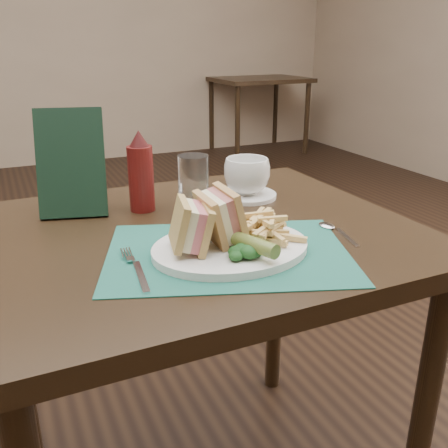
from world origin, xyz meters
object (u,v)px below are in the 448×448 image
placemat (228,253)px  sandwich_half_a (179,226)px  coffee_cup (247,176)px  sandwich_half_b (210,217)px  saucer (247,195)px  plate (231,248)px  drinking_glass (194,184)px  check_presenter (71,163)px  ketchup_bottle (141,171)px  table_main (200,376)px  table_bg_right (258,115)px

placemat → sandwich_half_a: size_ratio=4.83×
sandwich_half_a → coffee_cup: (0.28, 0.29, -0.01)m
sandwich_half_b → saucer: bearing=53.5°
plate → coffee_cup: bearing=58.0°
drinking_glass → sandwich_half_a: bearing=-116.6°
sandwich_half_a → saucer: size_ratio=0.62×
saucer → check_presenter: 0.43m
coffee_cup → ketchup_bottle: size_ratio=0.61×
placemat → check_presenter: size_ratio=1.85×
table_main → sandwich_half_a: bearing=-122.8°
sandwich_half_a → check_presenter: check_presenter is taller
sandwich_half_a → plate: bearing=6.8°
saucer → coffee_cup: (0.00, 0.00, 0.05)m
check_presenter → table_bg_right: bearing=70.7°
table_bg_right → plate: plate is taller
sandwich_half_b → saucer: size_ratio=0.68×
placemat → drinking_glass: (0.03, 0.26, 0.06)m
sandwich_half_a → check_presenter: 0.37m
table_main → plate: (0.01, -0.14, 0.38)m
saucer → ketchup_bottle: bearing=177.3°
table_main → table_bg_right: size_ratio=1.00×
saucer → ketchup_bottle: size_ratio=0.81×
table_bg_right → ketchup_bottle: (-2.21, -3.52, 0.47)m
sandwich_half_b → drinking_glass: size_ratio=0.79×
sandwich_half_a → sandwich_half_b: size_ratio=0.91×
sandwich_half_a → ketchup_bottle: 0.30m
drinking_glass → ketchup_bottle: (-0.11, 0.05, 0.03)m
saucer → drinking_glass: size_ratio=1.15×
coffee_cup → table_main: bearing=-141.8°
sandwich_half_b → sandwich_half_a: bearing=-168.3°
table_bg_right → placemat: placemat is taller
coffee_cup → ketchup_bottle: ketchup_bottle is taller
placemat → coffee_cup: bearing=57.3°
placemat → sandwich_half_b: 0.08m
placemat → plate: size_ratio=1.49×
sandwich_half_a → saucer: 0.41m
saucer → coffee_cup: bearing=0.0°
saucer → drinking_glass: bearing=-165.2°
ketchup_bottle → table_main: bearing=-66.8°
table_bg_right → plate: size_ratio=3.00×
sandwich_half_b → drinking_glass: (0.06, 0.23, -0.00)m
coffee_cup → check_presenter: (-0.41, 0.05, 0.06)m
ketchup_bottle → check_presenter: (-0.15, 0.04, 0.02)m
placemat → plate: 0.01m
drinking_glass → check_presenter: 0.27m
sandwich_half_a → ketchup_bottle: (0.02, 0.30, 0.03)m
saucer → sandwich_half_a: bearing=-134.4°
table_bg_right → table_main: bearing=-120.1°
table_bg_right → sandwich_half_a: bearing=-120.2°
placemat → sandwich_half_b: bearing=138.9°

